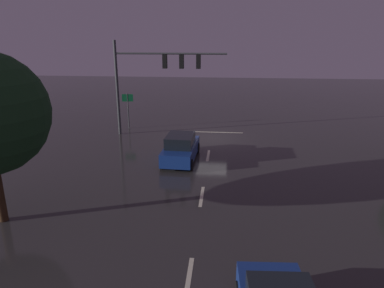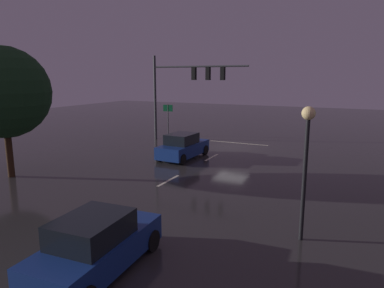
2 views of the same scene
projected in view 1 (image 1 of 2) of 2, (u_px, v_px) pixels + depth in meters
ground_plane at (211, 138)px, 26.28m from camera, size 80.00×80.00×0.00m
traffic_signal_assembly at (155, 71)px, 25.72m from camera, size 8.40×0.47×7.16m
lane_dash_far at (208, 156)px, 22.48m from camera, size 0.16×2.20×0.01m
lane_dash_mid at (202, 196)px, 16.78m from camera, size 0.16×2.20×0.01m
lane_dash_near at (189, 279)px, 11.09m from camera, size 0.16×2.20×0.01m
stop_bar at (212, 132)px, 27.94m from camera, size 5.00×0.16×0.01m
car_approaching at (181, 148)px, 21.36m from camera, size 2.07×4.43×1.70m
route_sign at (128, 103)px, 28.52m from camera, size 0.90×0.19×2.92m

